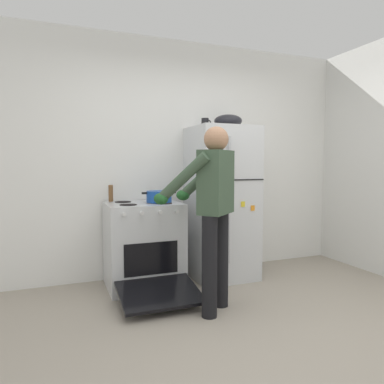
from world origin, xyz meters
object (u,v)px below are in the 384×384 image
at_px(red_pot, 159,197).
at_px(mixing_bowl, 228,121).
at_px(stove_range, 144,246).
at_px(person_cook, 212,202).
at_px(refrigerator, 221,203).
at_px(coffee_mug, 205,123).
at_px(pepper_mill, 111,193).

bearing_deg(red_pot, mixing_bowl, 3.48).
bearing_deg(red_pot, stove_range, 168.55).
xyz_separation_m(person_cook, mixing_bowl, (0.58, 0.84, 0.81)).
bearing_deg(person_cook, mixing_bowl, 55.42).
distance_m(person_cook, mixing_bowl, 1.31).
height_order(person_cook, mixing_bowl, mixing_bowl).
bearing_deg(refrigerator, coffee_mug, 164.17).
bearing_deg(stove_range, pepper_mill, 144.05).
height_order(stove_range, coffee_mug, coffee_mug).
bearing_deg(red_pot, person_cook, -73.08).
xyz_separation_m(refrigerator, person_cook, (-0.50, -0.84, 0.11)).
relative_size(red_pot, mixing_bowl, 1.16).
distance_m(refrigerator, person_cook, 0.99).
xyz_separation_m(refrigerator, red_pot, (-0.74, -0.05, 0.10)).
xyz_separation_m(red_pot, mixing_bowl, (0.82, 0.05, 0.82)).
relative_size(pepper_mill, mixing_bowl, 0.56).
bearing_deg(pepper_mill, person_cook, -56.09).
relative_size(red_pot, coffee_mug, 3.24).
xyz_separation_m(stove_range, pepper_mill, (-0.30, 0.22, 0.54)).
height_order(stove_range, person_cook, person_cook).
bearing_deg(pepper_mill, refrigerator, -9.46).
height_order(coffee_mug, pepper_mill, coffee_mug).
distance_m(stove_range, coffee_mug, 1.50).
height_order(refrigerator, coffee_mug, coffee_mug).
height_order(person_cook, red_pot, person_cook).
xyz_separation_m(stove_range, red_pot, (0.16, -0.03, 0.51)).
bearing_deg(coffee_mug, pepper_mill, 171.68).
bearing_deg(person_cook, red_pot, 106.92).
bearing_deg(person_cook, coffee_mug, 70.07).
bearing_deg(coffee_mug, person_cook, -109.93).
distance_m(person_cook, red_pot, 0.83).
bearing_deg(person_cook, pepper_mill, 123.91).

